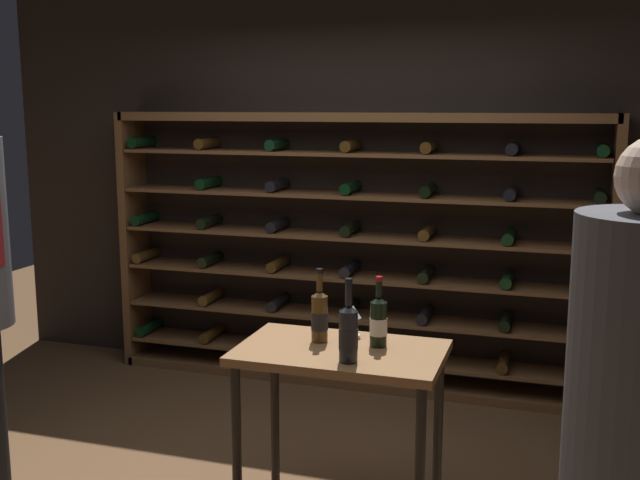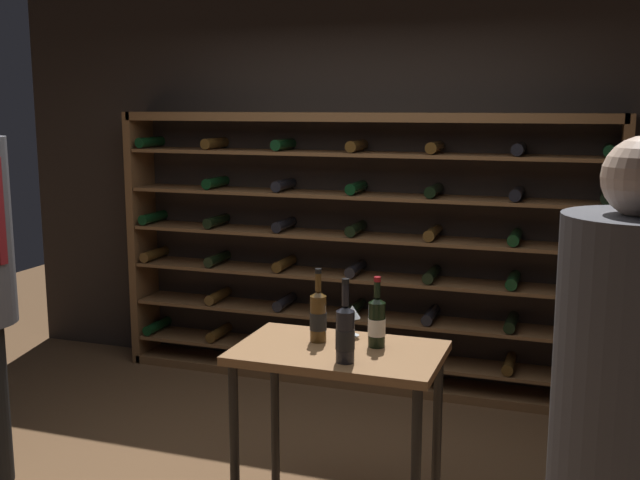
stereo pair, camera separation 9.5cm
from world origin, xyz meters
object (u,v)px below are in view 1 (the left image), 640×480
wine_glass_stemmed_center (353,313)px  person_guest_khaki (638,439)px  wine_bottle_amber_reserve (378,321)px  wine_bottle_black_capsule (320,316)px  wine_bottle_gold_foil (348,333)px  wine_rack (350,253)px  tasting_table (340,373)px

wine_glass_stemmed_center → person_guest_khaki: bearing=-47.2°
wine_bottle_amber_reserve → wine_bottle_black_capsule: wine_bottle_black_capsule is taller
person_guest_khaki → wine_glass_stemmed_center: size_ratio=12.47×
wine_bottle_gold_foil → wine_rack: bearing=105.3°
tasting_table → wine_bottle_amber_reserve: size_ratio=2.85×
wine_glass_stemmed_center → tasting_table: bearing=-90.5°
wine_bottle_amber_reserve → wine_glass_stemmed_center: wine_bottle_amber_reserve is taller
wine_bottle_black_capsule → person_guest_khaki: bearing=-41.0°
tasting_table → person_guest_khaki: 1.59m
tasting_table → wine_bottle_gold_foil: (0.08, -0.16, 0.25)m
wine_bottle_amber_reserve → wine_glass_stemmed_center: bearing=141.9°
tasting_table → wine_bottle_amber_reserve: wine_bottle_amber_reserve is taller
wine_bottle_black_capsule → wine_bottle_amber_reserve: bearing=2.9°
wine_glass_stemmed_center → wine_rack: bearing=106.0°
wine_rack → wine_bottle_black_capsule: bearing=-79.1°
person_guest_khaki → wine_bottle_gold_foil: size_ratio=5.10×
tasting_table → wine_glass_stemmed_center: bearing=89.5°
person_guest_khaki → tasting_table: bearing=112.7°
wine_bottle_black_capsule → wine_rack: bearing=100.9°
wine_rack → wine_glass_stemmed_center: 1.67m
wine_rack → tasting_table: (0.46, -1.81, -0.20)m
wine_bottle_gold_foil → wine_glass_stemmed_center: bearing=102.2°
wine_rack → wine_bottle_amber_reserve: 1.83m
tasting_table → wine_bottle_black_capsule: 0.28m
person_guest_khaki → wine_bottle_black_capsule: bearing=113.6°
tasting_table → wine_bottle_black_capsule: size_ratio=2.68×
tasting_table → wine_bottle_gold_foil: size_ratio=2.54×
tasting_table → wine_bottle_amber_reserve: 0.29m
tasting_table → wine_bottle_gold_foil: 0.31m
wine_rack → wine_bottle_gold_foil: size_ratio=9.41×
wine_bottle_gold_foil → person_guest_khaki: bearing=-39.2°
wine_rack → person_guest_khaki: 3.28m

